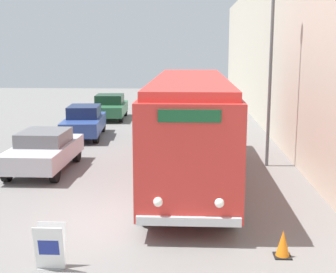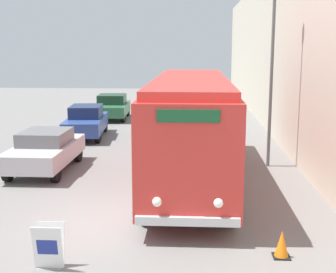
# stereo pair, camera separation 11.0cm
# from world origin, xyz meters

# --- Properties ---
(ground_plane) EXTENTS (80.00, 80.00, 0.00)m
(ground_plane) POSITION_xyz_m (0.00, 0.00, 0.00)
(ground_plane) COLOR slate
(building_wall_right) EXTENTS (0.30, 60.00, 8.48)m
(building_wall_right) POSITION_xyz_m (6.08, 10.00, 4.24)
(building_wall_right) COLOR beige
(building_wall_right) RESTS_ON ground_plane
(vintage_bus) EXTENTS (2.48, 11.20, 3.45)m
(vintage_bus) POSITION_xyz_m (1.95, 4.17, 1.93)
(vintage_bus) COLOR black
(vintage_bus) RESTS_ON ground_plane
(sign_board) EXTENTS (0.60, 0.35, 0.94)m
(sign_board) POSITION_xyz_m (-0.83, -2.61, 0.45)
(sign_board) COLOR gray
(sign_board) RESTS_ON ground_plane
(streetlamp) EXTENTS (0.36, 0.36, 7.20)m
(streetlamp) POSITION_xyz_m (4.86, 6.09, 4.59)
(streetlamp) COLOR #595E60
(streetlamp) RESTS_ON ground_plane
(parked_car_near) EXTENTS (1.92, 4.31, 1.46)m
(parked_car_near) POSITION_xyz_m (-3.33, 4.97, 0.77)
(parked_car_near) COLOR black
(parked_car_near) RESTS_ON ground_plane
(parked_car_mid) EXTENTS (2.10, 4.50, 1.58)m
(parked_car_mid) POSITION_xyz_m (-3.34, 11.43, 0.79)
(parked_car_mid) COLOR black
(parked_car_mid) RESTS_ON ground_plane
(parked_car_far) EXTENTS (2.13, 4.26, 1.53)m
(parked_car_far) POSITION_xyz_m (-3.13, 17.58, 0.77)
(parked_car_far) COLOR black
(parked_car_far) RESTS_ON ground_plane
(traffic_cone) EXTENTS (0.36, 0.36, 0.59)m
(traffic_cone) POSITION_xyz_m (3.97, -1.83, 0.29)
(traffic_cone) COLOR black
(traffic_cone) RESTS_ON ground_plane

